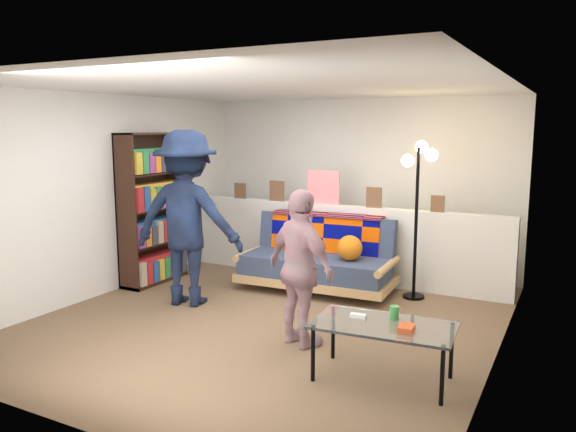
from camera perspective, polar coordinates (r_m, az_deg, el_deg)
The scene contains 10 objects.
ground at distance 6.03m, azimuth -1.80°, elevation -10.44°, with size 5.00×5.00×0.00m, color brown.
room_shell at distance 6.11m, azimuth 0.31°, elevation 5.86°, with size 4.60×5.05×2.45m.
half_wall_ledge at distance 7.46m, azimuth 5.02°, elevation -2.69°, with size 4.45×0.15×1.00m, color silver.
ledge_decor at distance 7.42m, azimuth 3.42°, elevation 2.57°, with size 2.97×0.02×0.45m.
futon_sofa at distance 7.00m, azimuth 3.19°, elevation -4.45°, with size 1.94×1.01×0.82m.
bookshelf at distance 7.46m, azimuth -13.62°, elevation 0.26°, with size 0.32×0.97×1.94m.
coffee_table at distance 4.59m, azimuth 9.75°, elevation -11.12°, with size 1.16×0.69×0.58m.
floor_lamp at distance 6.68m, azimuth 13.11°, elevation 2.82°, with size 0.43×0.35×1.85m.
person_left at distance 6.43m, azimuth -10.19°, elevation -0.22°, with size 1.28×0.74×1.98m, color black.
person_right at distance 5.14m, azimuth 1.33°, elevation -5.37°, with size 0.86×0.36×1.46m, color pink.
Camera 1 is at (2.81, -4.94, 2.01)m, focal length 35.00 mm.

